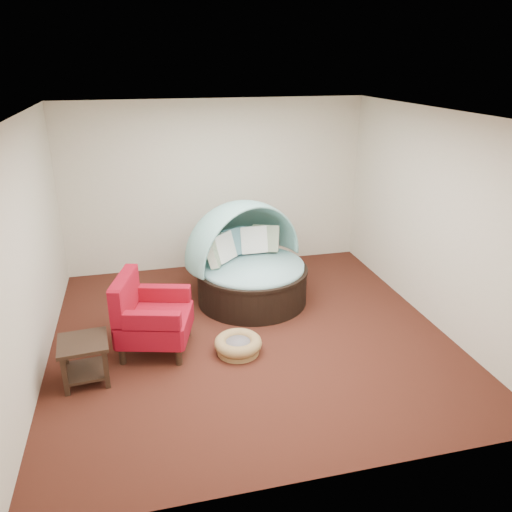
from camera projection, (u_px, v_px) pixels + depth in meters
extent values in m
plane|color=#451D13|center=(250.00, 334.00, 6.55)|extent=(5.00, 5.00, 0.00)
plane|color=beige|center=(216.00, 186.00, 8.29)|extent=(5.00, 0.00, 5.00)
plane|color=beige|center=(323.00, 338.00, 3.77)|extent=(5.00, 0.00, 5.00)
plane|color=beige|center=(28.00, 251.00, 5.48)|extent=(0.00, 5.00, 5.00)
plane|color=beige|center=(434.00, 219.00, 6.58)|extent=(0.00, 5.00, 5.00)
plane|color=white|center=(249.00, 114.00, 5.52)|extent=(5.00, 5.00, 0.00)
cylinder|color=black|center=(252.00, 286.00, 7.38)|extent=(2.10, 2.10, 0.49)
cylinder|color=black|center=(252.00, 269.00, 7.28)|extent=(2.13, 2.13, 0.04)
cylinder|color=#9AD9DA|center=(252.00, 267.00, 7.27)|extent=(1.98, 1.98, 0.11)
cube|color=#396A45|center=(214.00, 251.00, 7.12)|extent=(0.37, 0.47, 0.43)
cube|color=white|center=(223.00, 247.00, 7.27)|extent=(0.45, 0.45, 0.43)
cube|color=#5E94A3|center=(235.00, 242.00, 7.50)|extent=(0.47, 0.37, 0.43)
cube|color=white|center=(253.00, 240.00, 7.57)|extent=(0.41, 0.24, 0.43)
cube|color=#396A45|center=(266.00, 238.00, 7.64)|extent=(0.47, 0.37, 0.43)
cylinder|color=olive|center=(238.00, 350.00, 6.14)|extent=(0.56, 0.56, 0.06)
torus|color=olive|center=(238.00, 343.00, 6.10)|extent=(0.63, 0.63, 0.15)
cylinder|color=slate|center=(238.00, 344.00, 6.11)|extent=(0.38, 0.38, 0.09)
cylinder|color=black|center=(122.00, 356.00, 5.89)|extent=(0.10, 0.10, 0.20)
cylinder|color=black|center=(137.00, 327.00, 6.51)|extent=(0.10, 0.10, 0.20)
cylinder|color=black|center=(179.00, 357.00, 5.87)|extent=(0.10, 0.10, 0.20)
cylinder|color=black|center=(188.00, 328.00, 6.50)|extent=(0.10, 0.10, 0.20)
cube|color=maroon|center=(155.00, 324.00, 6.10)|extent=(1.03, 1.03, 0.29)
cube|color=maroon|center=(125.00, 295.00, 5.97)|extent=(0.37, 0.85, 0.49)
cube|color=maroon|center=(152.00, 321.00, 5.68)|extent=(0.68, 0.31, 0.20)
cube|color=maroon|center=(164.00, 293.00, 6.34)|extent=(0.68, 0.31, 0.20)
cube|color=black|center=(83.00, 343.00, 5.44)|extent=(0.57, 0.57, 0.04)
cube|color=black|center=(87.00, 371.00, 5.57)|extent=(0.50, 0.50, 0.03)
cube|color=black|center=(65.00, 377.00, 5.28)|extent=(0.06, 0.06, 0.46)
cube|color=black|center=(66.00, 356.00, 5.65)|extent=(0.06, 0.06, 0.46)
cube|color=black|center=(106.00, 369.00, 5.41)|extent=(0.06, 0.06, 0.46)
cube|color=black|center=(104.00, 349.00, 5.78)|extent=(0.06, 0.06, 0.46)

